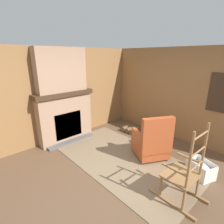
{
  "coord_description": "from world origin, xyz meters",
  "views": [
    {
      "loc": [
        1.9,
        -2.05,
        2.21
      ],
      "look_at": [
        -1.05,
        0.68,
        0.9
      ],
      "focal_mm": 28.0,
      "sensor_mm": 36.0,
      "label": 1
    }
  ],
  "objects_px": {
    "rocking_chair": "(183,176)",
    "storage_case": "(66,88)",
    "armchair": "(152,143)",
    "firewood_stack": "(130,129)",
    "oil_lamp_vase": "(49,89)",
    "laundry_basket": "(201,169)"
  },
  "relations": [
    {
      "from": "laundry_basket",
      "to": "firewood_stack",
      "type": "bearing_deg",
      "value": 166.53
    },
    {
      "from": "oil_lamp_vase",
      "to": "armchair",
      "type": "bearing_deg",
      "value": 30.98
    },
    {
      "from": "laundry_basket",
      "to": "storage_case",
      "type": "distance_m",
      "value": 3.53
    },
    {
      "from": "rocking_chair",
      "to": "oil_lamp_vase",
      "type": "xyz_separation_m",
      "value": [
        -3.17,
        -0.63,
        0.99
      ]
    },
    {
      "from": "firewood_stack",
      "to": "oil_lamp_vase",
      "type": "height_order",
      "value": "oil_lamp_vase"
    },
    {
      "from": "rocking_chair",
      "to": "oil_lamp_vase",
      "type": "distance_m",
      "value": 3.38
    },
    {
      "from": "armchair",
      "to": "oil_lamp_vase",
      "type": "bearing_deg",
      "value": 59.96
    },
    {
      "from": "firewood_stack",
      "to": "laundry_basket",
      "type": "relative_size",
      "value": 0.9
    },
    {
      "from": "armchair",
      "to": "oil_lamp_vase",
      "type": "xyz_separation_m",
      "value": [
        -2.14,
        -1.28,
        1.06
      ]
    },
    {
      "from": "armchair",
      "to": "firewood_stack",
      "type": "bearing_deg",
      "value": -0.43
    },
    {
      "from": "rocking_chair",
      "to": "laundry_basket",
      "type": "xyz_separation_m",
      "value": [
        -0.02,
        0.82,
        -0.28
      ]
    },
    {
      "from": "armchair",
      "to": "laundry_basket",
      "type": "height_order",
      "value": "armchair"
    },
    {
      "from": "oil_lamp_vase",
      "to": "laundry_basket",
      "type": "bearing_deg",
      "value": 24.62
    },
    {
      "from": "oil_lamp_vase",
      "to": "firewood_stack",
      "type": "bearing_deg",
      "value": 65.92
    },
    {
      "from": "rocking_chair",
      "to": "storage_case",
      "type": "relative_size",
      "value": 4.98
    },
    {
      "from": "laundry_basket",
      "to": "storage_case",
      "type": "bearing_deg",
      "value": -162.55
    },
    {
      "from": "rocking_chair",
      "to": "armchair",
      "type": "bearing_deg",
      "value": -30.78
    },
    {
      "from": "armchair",
      "to": "laundry_basket",
      "type": "bearing_deg",
      "value": -141.99
    },
    {
      "from": "armchair",
      "to": "laundry_basket",
      "type": "distance_m",
      "value": 1.05
    },
    {
      "from": "armchair",
      "to": "rocking_chair",
      "type": "distance_m",
      "value": 1.23
    },
    {
      "from": "armchair",
      "to": "storage_case",
      "type": "xyz_separation_m",
      "value": [
        -2.14,
        -0.83,
        1.03
      ]
    },
    {
      "from": "armchair",
      "to": "oil_lamp_vase",
      "type": "height_order",
      "value": "oil_lamp_vase"
    }
  ]
}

